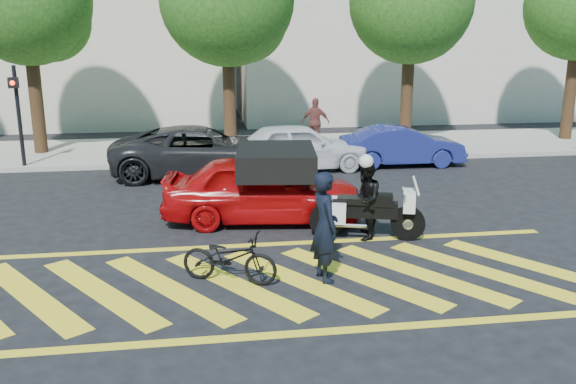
{
  "coord_description": "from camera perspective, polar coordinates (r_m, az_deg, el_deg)",
  "views": [
    {
      "loc": [
        -1.1,
        -9.65,
        4.15
      ],
      "look_at": [
        0.62,
        2.02,
        1.05
      ],
      "focal_mm": 38.0,
      "sensor_mm": 36.0,
      "label": 1
    }
  ],
  "objects": [
    {
      "name": "officer_bike",
      "position": [
        10.36,
        3.48,
        -3.25
      ],
      "size": [
        0.57,
        0.77,
        1.91
      ],
      "primitive_type": "imported",
      "rotation": [
        0.0,
        0.0,
        1.74
      ],
      "color": "black",
      "rests_on": "ground"
    },
    {
      "name": "tree_left",
      "position": [
        22.36,
        -22.91,
        15.79
      ],
      "size": [
        4.2,
        4.2,
        7.26
      ],
      "color": "black",
      "rests_on": "ground"
    },
    {
      "name": "pedestrian_right",
      "position": [
        22.04,
        2.6,
        6.54
      ],
      "size": [
        1.1,
        0.77,
        1.73
      ],
      "primitive_type": "imported",
      "rotation": [
        0.0,
        0.0,
        2.76
      ],
      "color": "brown",
      "rests_on": "sidewalk"
    },
    {
      "name": "tree_right",
      "position": [
        23.07,
        11.71,
        16.66
      ],
      "size": [
        4.4,
        4.4,
        7.41
      ],
      "color": "black",
      "rests_on": "ground"
    },
    {
      "name": "signal_pole",
      "position": [
        20.25,
        -23.98,
        7.15
      ],
      "size": [
        0.28,
        0.43,
        3.2
      ],
      "color": "black",
      "rests_on": "ground"
    },
    {
      "name": "parked_mid_left",
      "position": [
        18.27,
        -8.11,
        3.81
      ],
      "size": [
        5.35,
        2.56,
        1.47
      ],
      "primitive_type": "imported",
      "rotation": [
        0.0,
        0.0,
        1.55
      ],
      "color": "black",
      "rests_on": "ground"
    },
    {
      "name": "bicycle",
      "position": [
        10.45,
        -5.51,
        -6.13
      ],
      "size": [
        1.78,
        1.18,
        0.88
      ],
      "primitive_type": "imported",
      "rotation": [
        0.0,
        0.0,
        1.18
      ],
      "color": "black",
      "rests_on": "ground"
    },
    {
      "name": "parked_mid_right",
      "position": [
        18.82,
        1.03,
        4.27
      ],
      "size": [
        4.41,
        2.01,
        1.47
      ],
      "primitive_type": "imported",
      "rotation": [
        0.0,
        0.0,
        1.64
      ],
      "color": "silver",
      "rests_on": "ground"
    },
    {
      "name": "crosswalk",
      "position": [
        10.56,
        -1.95,
        -8.41
      ],
      "size": [
        12.33,
        4.0,
        0.01
      ],
      "color": "yellow",
      "rests_on": "ground"
    },
    {
      "name": "police_motorcycle",
      "position": [
        12.64,
        7.24,
        -1.84
      ],
      "size": [
        2.33,
        1.09,
        1.05
      ],
      "rotation": [
        0.0,
        0.0,
        -0.28
      ],
      "color": "black",
      "rests_on": "ground"
    },
    {
      "name": "officer_moto",
      "position": [
        12.56,
        7.21,
        -0.77
      ],
      "size": [
        0.81,
        0.94,
        1.64
      ],
      "primitive_type": "imported",
      "rotation": [
        0.0,
        0.0,
        -1.85
      ],
      "color": "black",
      "rests_on": "ground"
    },
    {
      "name": "red_convertible",
      "position": [
        13.65,
        -2.42,
        0.31
      ],
      "size": [
        4.6,
        2.28,
        1.51
      ],
      "primitive_type": "imported",
      "rotation": [
        0.0,
        0.0,
        1.45
      ],
      "color": "#B0080A",
      "rests_on": "ground"
    },
    {
      "name": "building_left",
      "position": [
        31.43,
        -21.86,
        15.27
      ],
      "size": [
        16.0,
        8.0,
        10.0
      ],
      "primitive_type": "cube",
      "color": "beige",
      "rests_on": "ground"
    },
    {
      "name": "parked_right",
      "position": [
        19.83,
        10.63,
        4.27
      ],
      "size": [
        3.89,
        1.39,
        1.28
      ],
      "primitive_type": "imported",
      "rotation": [
        0.0,
        0.0,
        1.56
      ],
      "color": "navy",
      "rests_on": "ground"
    },
    {
      "name": "building_right",
      "position": [
        32.3,
        10.31,
        16.9
      ],
      "size": [
        16.0,
        8.0,
        11.0
      ],
      "primitive_type": "cube",
      "color": "beige",
      "rests_on": "ground"
    },
    {
      "name": "tree_center",
      "position": [
        21.77,
        -5.37,
        17.16
      ],
      "size": [
        4.6,
        4.6,
        7.56
      ],
      "color": "black",
      "rests_on": "ground"
    },
    {
      "name": "ground",
      "position": [
        10.56,
        -1.74,
        -8.42
      ],
      "size": [
        90.0,
        90.0,
        0.0
      ],
      "primitive_type": "plane",
      "color": "black",
      "rests_on": "ground"
    },
    {
      "name": "sidewalk",
      "position": [
        22.06,
        -5.38,
        4.02
      ],
      "size": [
        60.0,
        5.0,
        0.15
      ],
      "primitive_type": "cube",
      "color": "#9E998E",
      "rests_on": "ground"
    }
  ]
}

